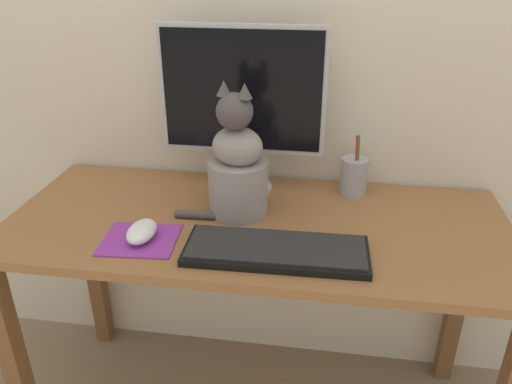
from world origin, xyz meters
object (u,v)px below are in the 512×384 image
object	(u,v)px
keyboard	(276,250)
computer_mouse_left	(142,231)
monitor	(242,101)
cat	(237,167)
pen_cup	(354,176)

from	to	relation	value
keyboard	computer_mouse_left	distance (m)	0.34
monitor	cat	world-z (taller)	monitor
monitor	pen_cup	size ratio (longest dim) A/B	2.58
keyboard	pen_cup	world-z (taller)	pen_cup
cat	pen_cup	distance (m)	0.36
cat	pen_cup	bearing A→B (deg)	47.26
pen_cup	monitor	bearing A→B (deg)	-176.29
cat	pen_cup	world-z (taller)	cat
cat	keyboard	bearing A→B (deg)	-37.54
cat	computer_mouse_left	bearing A→B (deg)	-121.02
monitor	cat	bearing A→B (deg)	-85.65
cat	monitor	bearing A→B (deg)	113.04
monitor	computer_mouse_left	size ratio (longest dim) A/B	4.21
keyboard	cat	xyz separation A→B (m)	(-0.13, 0.19, 0.12)
monitor	computer_mouse_left	xyz separation A→B (m)	(-0.20, -0.33, -0.24)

